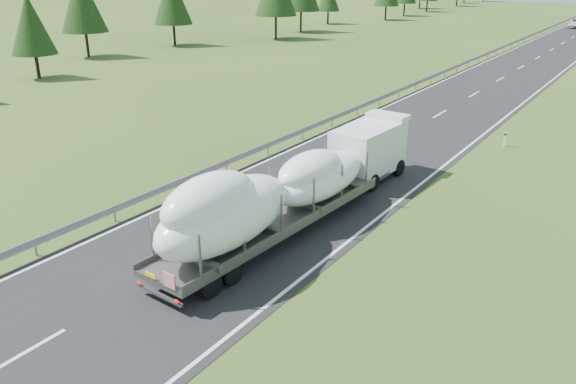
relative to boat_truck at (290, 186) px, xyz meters
The scene contains 4 objects.
ground 12.18m from the boat_truck, 98.81° to the right, with size 400.00×400.00×0.00m, color #314918.
road_surface 88.18m from the boat_truck, 91.20° to the left, with size 10.00×400.00×0.02m, color black.
guardrail 88.38m from the boat_truck, 94.63° to the left, with size 0.10×400.00×0.76m.
boat_truck is the anchor object (origin of this frame).
Camera 1 is at (14.45, -7.00, 10.91)m, focal length 35.00 mm.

